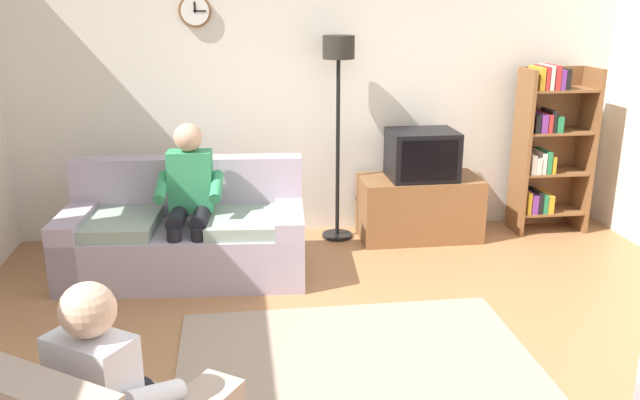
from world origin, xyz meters
TOP-DOWN VIEW (x-y plane):
  - ground_plane at (0.00, 0.00)m, footprint 12.00×12.00m
  - back_wall_assembly at (-0.00, 2.66)m, footprint 6.20×0.17m
  - couch at (-1.23, 1.67)m, footprint 1.96×1.02m
  - tv_stand at (0.87, 2.25)m, footprint 1.10×0.56m
  - tv at (0.87, 2.23)m, footprint 0.60×0.49m
  - bookshelf at (2.11, 2.32)m, footprint 0.68×0.36m
  - floor_lamp at (0.12, 2.35)m, footprint 0.28×0.28m
  - area_rug at (-0.11, 0.04)m, footprint 2.20×1.70m
  - person_on_couch at (-1.17, 1.56)m, footprint 0.53×0.56m
  - person_in_left_armchair at (-1.34, -0.95)m, footprint 0.61×0.64m

SIDE VIEW (x-z plane):
  - ground_plane at x=0.00m, z-range 0.00..0.00m
  - area_rug at x=-0.11m, z-range 0.00..0.01m
  - tv_stand at x=0.87m, z-range 0.00..0.58m
  - couch at x=-1.23m, z-range -0.14..0.76m
  - person_in_left_armchair at x=-1.34m, z-range 0.04..1.16m
  - person_on_couch at x=-1.17m, z-range 0.08..1.32m
  - tv at x=0.87m, z-range 0.58..1.02m
  - bookshelf at x=2.11m, z-range 0.03..1.62m
  - back_wall_assembly at x=0.00m, z-range 0.00..2.70m
  - floor_lamp at x=0.12m, z-range 0.53..2.38m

